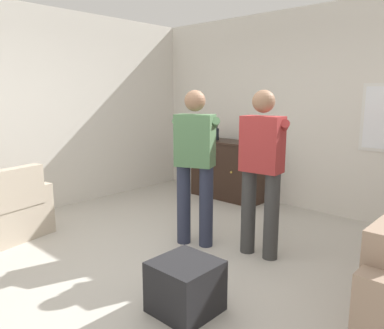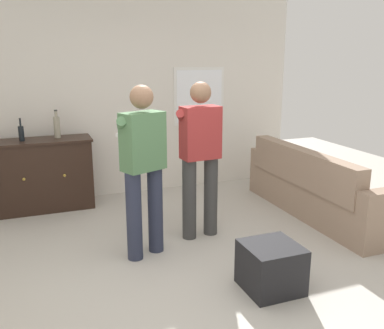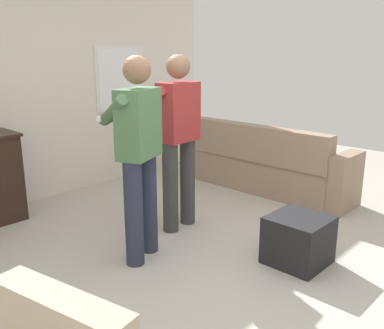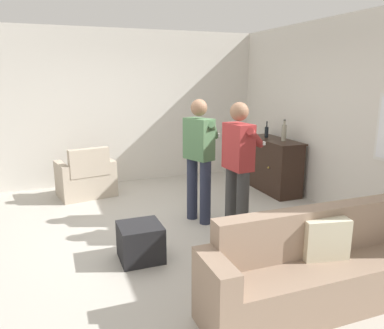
# 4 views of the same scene
# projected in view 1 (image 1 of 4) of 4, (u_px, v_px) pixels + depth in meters

# --- Properties ---
(ground) EXTENTS (10.40, 10.40, 0.00)m
(ground) POSITION_uv_depth(u_px,v_px,m) (172.00, 266.00, 3.61)
(ground) COLOR #B2ADA3
(wall_back_with_window) EXTENTS (5.20, 0.15, 2.80)m
(wall_back_with_window) POSITION_uv_depth(u_px,v_px,m) (307.00, 111.00, 5.26)
(wall_back_with_window) COLOR silver
(wall_back_with_window) RESTS_ON ground
(wall_side_left) EXTENTS (0.12, 5.20, 2.80)m
(wall_side_left) POSITION_uv_depth(u_px,v_px,m) (35.00, 112.00, 5.12)
(wall_side_left) COLOR silver
(wall_side_left) RESTS_ON ground
(armchair) EXTENTS (0.80, 0.99, 0.85)m
(armchair) POSITION_uv_depth(u_px,v_px,m) (6.00, 214.00, 4.26)
(armchair) COLOR #B2A38E
(armchair) RESTS_ON ground
(sideboard_cabinet) EXTENTS (1.22, 0.49, 0.92)m
(sideboard_cabinet) POSITION_uv_depth(u_px,v_px,m) (228.00, 170.00, 5.90)
(sideboard_cabinet) COLOR black
(sideboard_cabinet) RESTS_ON ground
(bottle_wine_green) EXTENTS (0.08, 0.08, 0.36)m
(bottle_wine_green) POSITION_uv_depth(u_px,v_px,m) (242.00, 132.00, 5.69)
(bottle_wine_green) COLOR gray
(bottle_wine_green) RESTS_ON sideboard_cabinet
(bottle_liquor_amber) EXTENTS (0.07, 0.07, 0.28)m
(bottle_liquor_amber) POSITION_uv_depth(u_px,v_px,m) (217.00, 134.00, 5.93)
(bottle_liquor_amber) COLOR black
(bottle_liquor_amber) RESTS_ON sideboard_cabinet
(ottoman) EXTENTS (0.46, 0.46, 0.40)m
(ottoman) POSITION_uv_depth(u_px,v_px,m) (185.00, 286.00, 2.84)
(ottoman) COLOR black
(ottoman) RESTS_ON ground
(person_standing_left) EXTENTS (0.52, 0.52, 1.68)m
(person_standing_left) POSITION_uv_depth(u_px,v_px,m) (195.00, 161.00, 4.00)
(person_standing_left) COLOR #282D42
(person_standing_left) RESTS_ON ground
(person_standing_right) EXTENTS (0.56, 0.49, 1.68)m
(person_standing_right) POSITION_uv_depth(u_px,v_px,m) (262.00, 166.00, 3.71)
(person_standing_right) COLOR #383838
(person_standing_right) RESTS_ON ground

